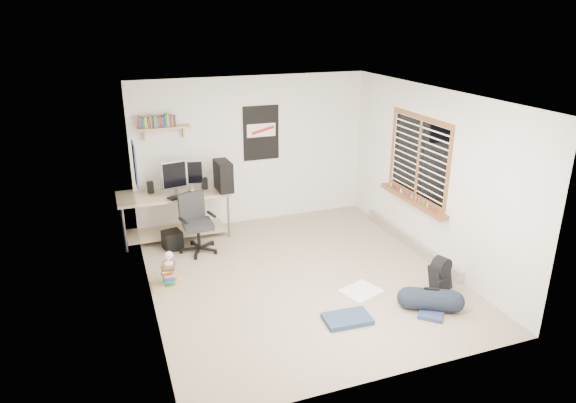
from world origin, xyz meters
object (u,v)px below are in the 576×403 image
object	(u,v)px
desk	(175,216)
duffel_bag	(431,300)
office_chair	(198,222)
backpack	(440,277)
book_stack	(168,275)

from	to	relation	value
desk	duffel_bag	bearing A→B (deg)	-43.32
office_chair	backpack	distance (m)	3.57
office_chair	duffel_bag	world-z (taller)	office_chair
backpack	book_stack	bearing A→B (deg)	137.76
book_stack	office_chair	bearing A→B (deg)	56.51
duffel_bag	backpack	bearing A→B (deg)	72.76
desk	backpack	world-z (taller)	desk
backpack	book_stack	size ratio (longest dim) A/B	0.93
desk	office_chair	bearing A→B (deg)	-61.74
backpack	book_stack	world-z (taller)	backpack
backpack	desk	bearing A→B (deg)	115.67
desk	office_chair	xyz separation A→B (m)	(0.24, -0.68, 0.12)
office_chair	book_stack	size ratio (longest dim) A/B	2.31
office_chair	duffel_bag	size ratio (longest dim) A/B	1.67
backpack	duffel_bag	distance (m)	0.53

